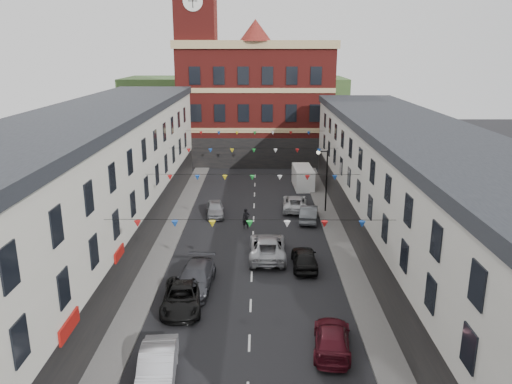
{
  "coord_description": "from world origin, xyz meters",
  "views": [
    {
      "loc": [
        0.51,
        -31.11,
        14.94
      ],
      "look_at": [
        0.24,
        8.28,
        3.64
      ],
      "focal_mm": 35.0,
      "sensor_mm": 36.0,
      "label": 1
    }
  ],
  "objects_px": {
    "car_right_d": "(304,258)",
    "car_left_b": "(157,368)",
    "car_right_e": "(309,213)",
    "moving_car": "(268,247)",
    "car_right_c": "(332,339)",
    "pedestrian": "(246,219)",
    "white_van": "(303,177)",
    "car_left_e": "(215,209)",
    "car_right_f": "(295,203)",
    "street_lamp": "(324,173)",
    "car_left_c": "(182,297)",
    "car_left_d": "(195,278)"
  },
  "relations": [
    {
      "from": "street_lamp",
      "to": "car_right_d",
      "type": "xyz_separation_m",
      "value": [
        -2.83,
        -12.48,
        -3.18
      ]
    },
    {
      "from": "pedestrian",
      "to": "car_left_d",
      "type": "bearing_deg",
      "value": -117.98
    },
    {
      "from": "street_lamp",
      "to": "car_left_d",
      "type": "xyz_separation_m",
      "value": [
        -10.15,
        -15.79,
        -3.14
      ]
    },
    {
      "from": "car_right_e",
      "to": "car_right_f",
      "type": "xyz_separation_m",
      "value": [
        -1.02,
        3.23,
        -0.02
      ]
    },
    {
      "from": "moving_car",
      "to": "pedestrian",
      "type": "bearing_deg",
      "value": -73.58
    },
    {
      "from": "car_left_d",
      "to": "car_right_f",
      "type": "distance_m",
      "value": 18.23
    },
    {
      "from": "car_right_d",
      "to": "car_left_b",
      "type": "bearing_deg",
      "value": 58.12
    },
    {
      "from": "car_left_e",
      "to": "car_right_f",
      "type": "bearing_deg",
      "value": 7.04
    },
    {
      "from": "moving_car",
      "to": "car_left_e",
      "type": "bearing_deg",
      "value": -63.24
    },
    {
      "from": "car_left_b",
      "to": "pedestrian",
      "type": "relative_size",
      "value": 2.65
    },
    {
      "from": "car_left_b",
      "to": "car_left_c",
      "type": "xyz_separation_m",
      "value": [
        0.11,
        6.98,
        -0.08
      ]
    },
    {
      "from": "pedestrian",
      "to": "car_right_c",
      "type": "bearing_deg",
      "value": -88.21
    },
    {
      "from": "car_left_c",
      "to": "white_van",
      "type": "bearing_deg",
      "value": 67.16
    },
    {
      "from": "car_right_e",
      "to": "moving_car",
      "type": "xyz_separation_m",
      "value": [
        -3.85,
        -8.19,
        0.09
      ]
    },
    {
      "from": "car_left_d",
      "to": "car_right_c",
      "type": "xyz_separation_m",
      "value": [
        7.86,
        -6.8,
        -0.11
      ]
    },
    {
      "from": "car_left_b",
      "to": "car_left_c",
      "type": "height_order",
      "value": "car_left_b"
    },
    {
      "from": "car_left_c",
      "to": "car_right_c",
      "type": "relative_size",
      "value": 1.09
    },
    {
      "from": "car_right_e",
      "to": "moving_car",
      "type": "relative_size",
      "value": 0.75
    },
    {
      "from": "car_left_b",
      "to": "moving_car",
      "type": "xyz_separation_m",
      "value": [
        5.33,
        14.63,
        0.03
      ]
    },
    {
      "from": "car_right_e",
      "to": "white_van",
      "type": "relative_size",
      "value": 0.85
    },
    {
      "from": "moving_car",
      "to": "car_right_e",
      "type": "bearing_deg",
      "value": -114.71
    },
    {
      "from": "street_lamp",
      "to": "car_left_b",
      "type": "bearing_deg",
      "value": -113.06
    },
    {
      "from": "car_left_c",
      "to": "car_right_e",
      "type": "height_order",
      "value": "car_right_e"
    },
    {
      "from": "car_right_f",
      "to": "car_right_e",
      "type": "bearing_deg",
      "value": 110.69
    },
    {
      "from": "pedestrian",
      "to": "car_right_f",
      "type": "bearing_deg",
      "value": 35.58
    },
    {
      "from": "car_left_b",
      "to": "car_left_e",
      "type": "height_order",
      "value": "car_left_b"
    },
    {
      "from": "car_right_e",
      "to": "pedestrian",
      "type": "distance_m",
      "value": 5.97
    },
    {
      "from": "car_right_e",
      "to": "car_right_d",
      "type": "bearing_deg",
      "value": 90.85
    },
    {
      "from": "car_right_f",
      "to": "car_right_d",
      "type": "bearing_deg",
      "value": 92.12
    },
    {
      "from": "car_right_c",
      "to": "street_lamp",
      "type": "bearing_deg",
      "value": -88.58
    },
    {
      "from": "car_right_c",
      "to": "car_right_e",
      "type": "relative_size",
      "value": 1.05
    },
    {
      "from": "car_right_d",
      "to": "car_right_f",
      "type": "relative_size",
      "value": 0.85
    },
    {
      "from": "car_left_d",
      "to": "white_van",
      "type": "relative_size",
      "value": 1.03
    },
    {
      "from": "street_lamp",
      "to": "moving_car",
      "type": "xyz_separation_m",
      "value": [
        -5.42,
        -10.61,
        -3.1
      ]
    },
    {
      "from": "car_right_c",
      "to": "pedestrian",
      "type": "relative_size",
      "value": 2.57
    },
    {
      "from": "car_left_e",
      "to": "white_van",
      "type": "relative_size",
      "value": 0.77
    },
    {
      "from": "white_van",
      "to": "pedestrian",
      "type": "xyz_separation_m",
      "value": [
        -6.02,
        -13.44,
        -0.25
      ]
    },
    {
      "from": "car_left_e",
      "to": "moving_car",
      "type": "bearing_deg",
      "value": -70.36
    },
    {
      "from": "car_right_e",
      "to": "car_left_c",
      "type": "bearing_deg",
      "value": 68.19
    },
    {
      "from": "car_right_f",
      "to": "moving_car",
      "type": "height_order",
      "value": "moving_car"
    },
    {
      "from": "car_right_c",
      "to": "car_right_e",
      "type": "distance_m",
      "value": 20.18
    },
    {
      "from": "car_right_e",
      "to": "pedestrian",
      "type": "xyz_separation_m",
      "value": [
        -5.61,
        -2.03,
        0.17
      ]
    },
    {
      "from": "car_left_c",
      "to": "pedestrian",
      "type": "xyz_separation_m",
      "value": [
        3.46,
        13.82,
        0.2
      ]
    },
    {
      "from": "street_lamp",
      "to": "car_right_c",
      "type": "xyz_separation_m",
      "value": [
        -2.29,
        -22.59,
        -3.24
      ]
    },
    {
      "from": "pedestrian",
      "to": "moving_car",
      "type": "bearing_deg",
      "value": -87.32
    },
    {
      "from": "car_right_e",
      "to": "white_van",
      "type": "xyz_separation_m",
      "value": [
        0.41,
        11.41,
        0.42
      ]
    },
    {
      "from": "street_lamp",
      "to": "car_left_d",
      "type": "relative_size",
      "value": 1.13
    },
    {
      "from": "car_left_e",
      "to": "car_right_d",
      "type": "height_order",
      "value": "car_right_d"
    },
    {
      "from": "car_left_b",
      "to": "car_right_e",
      "type": "height_order",
      "value": "car_left_b"
    },
    {
      "from": "car_left_d",
      "to": "car_left_e",
      "type": "height_order",
      "value": "car_left_d"
    }
  ]
}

